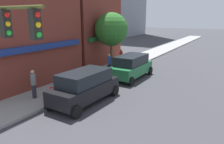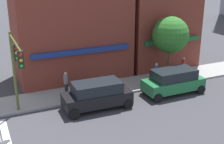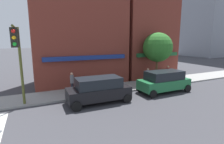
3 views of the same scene
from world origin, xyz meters
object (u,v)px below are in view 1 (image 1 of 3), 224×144
suv_black (85,86)px  pedestrian_grey_coat (33,84)px  street_tree (111,29)px  fire_hydrant (52,93)px  suv_green (131,66)px  pedestrian_blue_shirt (109,64)px  pedestrian_red_jacket (121,58)px

suv_black → pedestrian_grey_coat: suv_black is taller
pedestrian_grey_coat → street_tree: size_ratio=0.33×
fire_hydrant → street_tree: street_tree is taller
pedestrian_grey_coat → street_tree: (9.06, -0.10, 2.82)m
suv_black → fire_hydrant: 2.03m
suv_green → street_tree: bearing=62.9°
fire_hydrant → street_tree: (8.75, 1.10, 3.28)m
suv_black → fire_hydrant: size_ratio=5.64×
suv_green → fire_hydrant: (-7.33, 1.70, -0.42)m
suv_black → pedestrian_blue_shirt: size_ratio=2.68×
suv_black → pedestrian_red_jacket: size_ratio=2.68×
pedestrian_blue_shirt → fire_hydrant: (-6.99, -0.27, -0.46)m
pedestrian_red_jacket → suv_black: bearing=46.3°
suv_green → pedestrian_blue_shirt: size_ratio=2.66×
pedestrian_blue_shirt → street_tree: 3.42m
suv_green → street_tree: street_tree is taller
suv_black → pedestrian_grey_coat: 3.20m
suv_black → pedestrian_red_jacket: 9.28m
pedestrian_red_jacket → fire_hydrant: pedestrian_red_jacket is taller
suv_black → suv_green: (6.29, 0.00, 0.00)m
pedestrian_red_jacket → pedestrian_grey_coat: (-10.32, 0.48, 0.00)m
pedestrian_grey_coat → pedestrian_blue_shirt: bearing=143.0°
pedestrian_grey_coat → pedestrian_blue_shirt: (7.31, -0.93, 0.00)m
suv_green → suv_black: bearing=179.8°
pedestrian_blue_shirt → fire_hydrant: bearing=-30.4°
pedestrian_red_jacket → pedestrian_grey_coat: bearing=28.5°
suv_green → pedestrian_blue_shirt: bearing=99.5°
street_tree → fire_hydrant: bearing=-172.8°
pedestrian_grey_coat → fire_hydrant: bearing=75.1°
suv_black → suv_green: size_ratio=1.01×
pedestrian_red_jacket → street_tree: (-1.25, 0.38, 2.82)m
pedestrian_blue_shirt → fire_hydrant: pedestrian_blue_shirt is taller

